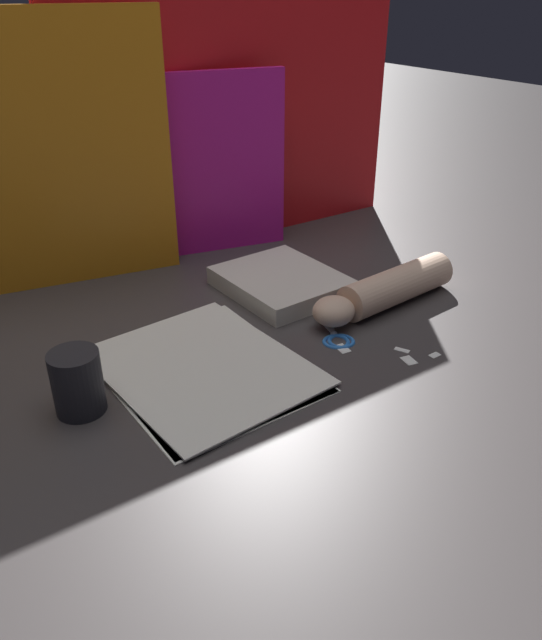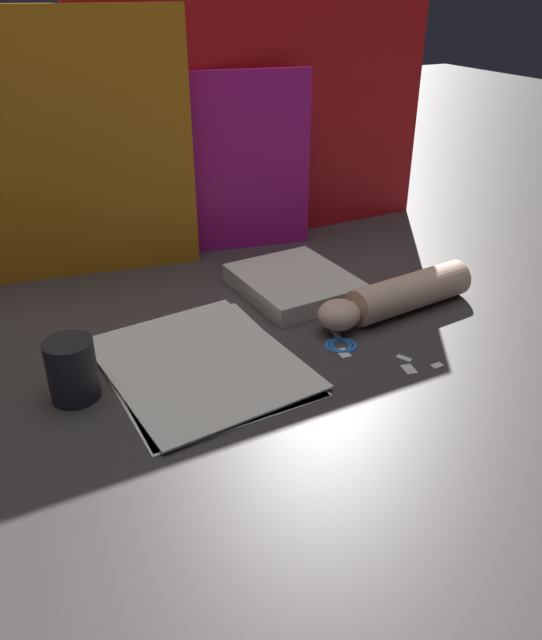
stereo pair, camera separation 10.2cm
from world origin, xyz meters
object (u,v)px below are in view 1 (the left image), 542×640
Objects in this scene: hand_forearm at (385,290)px; mug at (77,382)px; paper_stack at (203,368)px; scissors at (335,333)px; book_closed at (281,282)px.

mug is (-0.59, -0.00, 0.01)m from hand_forearm.
paper_stack is 2.45× the size of scissors.
scissors is at bearing -6.05° from paper_stack.
hand_forearm is (0.39, 0.01, 0.03)m from paper_stack.
mug reaches higher than paper_stack.
book_closed is at bearing 33.06° from paper_stack.
book_closed is 0.20m from scissors.
hand_forearm is (0.15, 0.04, 0.03)m from scissors.
scissors is 0.45× the size of hand_forearm.
paper_stack is at bearing -1.33° from mug.
paper_stack is 3.87× the size of mug.
scissors is (0.25, -0.03, -0.00)m from paper_stack.
paper_stack is 0.20m from mug.
scissors is 0.15m from hand_forearm.
book_closed is at bearing 84.11° from scissors.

